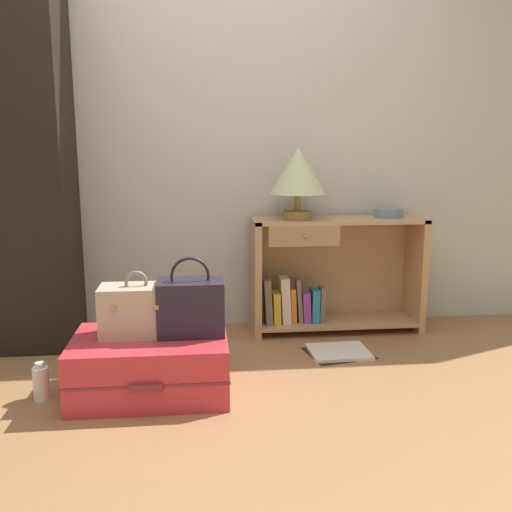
{
  "coord_description": "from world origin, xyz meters",
  "views": [
    {
      "loc": [
        -0.06,
        -2.03,
        1.12
      ],
      "look_at": [
        0.25,
        0.91,
        0.55
      ],
      "focal_mm": 39.16,
      "sensor_mm": 36.0,
      "label": 1
    }
  ],
  "objects_px": {
    "bookshelf": "(327,276)",
    "bowl": "(389,213)",
    "table_lamp": "(298,173)",
    "open_book_on_floor": "(339,352)",
    "handbag": "(191,306)",
    "bottle": "(41,383)",
    "suitcase_large": "(151,365)",
    "train_case": "(137,310)"
  },
  "relations": [
    {
      "from": "train_case",
      "to": "bottle",
      "type": "bearing_deg",
      "value": -171.98
    },
    {
      "from": "bowl",
      "to": "train_case",
      "type": "relative_size",
      "value": 0.52
    },
    {
      "from": "handbag",
      "to": "bottle",
      "type": "bearing_deg",
      "value": -175.45
    },
    {
      "from": "bookshelf",
      "to": "bowl",
      "type": "bearing_deg",
      "value": 1.54
    },
    {
      "from": "suitcase_large",
      "to": "open_book_on_floor",
      "type": "distance_m",
      "value": 1.08
    },
    {
      "from": "suitcase_large",
      "to": "bottle",
      "type": "xyz_separation_m",
      "value": [
        -0.49,
        -0.03,
        -0.05
      ]
    },
    {
      "from": "open_book_on_floor",
      "to": "bookshelf",
      "type": "bearing_deg",
      "value": 86.2
    },
    {
      "from": "table_lamp",
      "to": "open_book_on_floor",
      "type": "relative_size",
      "value": 1.09
    },
    {
      "from": "bookshelf",
      "to": "open_book_on_floor",
      "type": "relative_size",
      "value": 2.69
    },
    {
      "from": "table_lamp",
      "to": "bookshelf",
      "type": "bearing_deg",
      "value": 9.01
    },
    {
      "from": "bookshelf",
      "to": "bowl",
      "type": "relative_size",
      "value": 5.91
    },
    {
      "from": "bowl",
      "to": "train_case",
      "type": "bearing_deg",
      "value": -151.06
    },
    {
      "from": "table_lamp",
      "to": "open_book_on_floor",
      "type": "height_order",
      "value": "table_lamp"
    },
    {
      "from": "bottle",
      "to": "train_case",
      "type": "bearing_deg",
      "value": 8.02
    },
    {
      "from": "bowl",
      "to": "train_case",
      "type": "distance_m",
      "value": 1.7
    },
    {
      "from": "open_book_on_floor",
      "to": "suitcase_large",
      "type": "bearing_deg",
      "value": -158.38
    },
    {
      "from": "bookshelf",
      "to": "train_case",
      "type": "relative_size",
      "value": 3.1
    },
    {
      "from": "bookshelf",
      "to": "bottle",
      "type": "distance_m",
      "value": 1.76
    },
    {
      "from": "bowl",
      "to": "bottle",
      "type": "bearing_deg",
      "value": -155.38
    },
    {
      "from": "handbag",
      "to": "bookshelf",
      "type": "bearing_deg",
      "value": 43.86
    },
    {
      "from": "table_lamp",
      "to": "suitcase_large",
      "type": "distance_m",
      "value": 1.42
    },
    {
      "from": "table_lamp",
      "to": "open_book_on_floor",
      "type": "bearing_deg",
      "value": -66.93
    },
    {
      "from": "table_lamp",
      "to": "train_case",
      "type": "distance_m",
      "value": 1.31
    },
    {
      "from": "open_book_on_floor",
      "to": "table_lamp",
      "type": "bearing_deg",
      "value": 113.07
    },
    {
      "from": "bottle",
      "to": "open_book_on_floor",
      "type": "xyz_separation_m",
      "value": [
        1.49,
        0.42,
        -0.07
      ]
    },
    {
      "from": "handbag",
      "to": "open_book_on_floor",
      "type": "distance_m",
      "value": 0.97
    },
    {
      "from": "table_lamp",
      "to": "handbag",
      "type": "bearing_deg",
      "value": -129.47
    },
    {
      "from": "open_book_on_floor",
      "to": "handbag",
      "type": "bearing_deg",
      "value": -155.48
    },
    {
      "from": "suitcase_large",
      "to": "bowl",
      "type": "bearing_deg",
      "value": 30.91
    },
    {
      "from": "bowl",
      "to": "open_book_on_floor",
      "type": "xyz_separation_m",
      "value": [
        -0.41,
        -0.44,
        -0.72
      ]
    },
    {
      "from": "handbag",
      "to": "bottle",
      "type": "relative_size",
      "value": 2.07
    },
    {
      "from": "table_lamp",
      "to": "bottle",
      "type": "height_order",
      "value": "table_lamp"
    },
    {
      "from": "bowl",
      "to": "suitcase_large",
      "type": "height_order",
      "value": "bowl"
    },
    {
      "from": "table_lamp",
      "to": "handbag",
      "type": "distance_m",
      "value": 1.15
    },
    {
      "from": "suitcase_large",
      "to": "open_book_on_floor",
      "type": "relative_size",
      "value": 1.83
    },
    {
      "from": "bookshelf",
      "to": "table_lamp",
      "type": "height_order",
      "value": "table_lamp"
    },
    {
      "from": "table_lamp",
      "to": "handbag",
      "type": "relative_size",
      "value": 1.16
    },
    {
      "from": "table_lamp",
      "to": "bottle",
      "type": "xyz_separation_m",
      "value": [
        -1.31,
        -0.82,
        -0.9
      ]
    },
    {
      "from": "suitcase_large",
      "to": "handbag",
      "type": "distance_m",
      "value": 0.33
    },
    {
      "from": "handbag",
      "to": "open_book_on_floor",
      "type": "xyz_separation_m",
      "value": [
        0.81,
        0.37,
        -0.39
      ]
    },
    {
      "from": "train_case",
      "to": "suitcase_large",
      "type": "bearing_deg",
      "value": -32.51
    },
    {
      "from": "bowl",
      "to": "train_case",
      "type": "height_order",
      "value": "bowl"
    }
  ]
}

